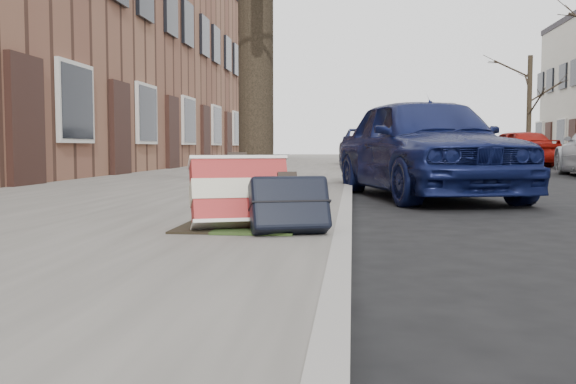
# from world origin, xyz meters

# --- Properties ---
(near_sidewalk) EXTENTS (5.00, 70.00, 0.12)m
(near_sidewalk) POSITION_xyz_m (-3.70, 15.00, 0.06)
(near_sidewalk) COLOR gray
(near_sidewalk) RESTS_ON ground
(house_near) EXTENTS (6.80, 40.00, 7.00)m
(house_near) POSITION_xyz_m (-9.60, 16.00, 3.50)
(house_near) COLOR brown
(house_near) RESTS_ON ground
(dirt_patch) EXTENTS (0.85, 0.85, 0.02)m
(dirt_patch) POSITION_xyz_m (-2.00, 1.20, 0.13)
(dirt_patch) COLOR black
(dirt_patch) RESTS_ON near_sidewalk
(suitcase_red) EXTENTS (0.75, 0.57, 0.52)m
(suitcase_red) POSITION_xyz_m (-1.97, 1.04, 0.38)
(suitcase_red) COLOR maroon
(suitcase_red) RESTS_ON near_sidewalk
(suitcase_navy) EXTENTS (0.59, 0.45, 0.41)m
(suitcase_navy) POSITION_xyz_m (-1.60, 0.84, 0.32)
(suitcase_navy) COLOR black
(suitcase_navy) RESTS_ON near_sidewalk
(car_near_front) EXTENTS (2.69, 4.51, 1.44)m
(car_near_front) POSITION_xyz_m (-0.20, 5.69, 0.72)
(car_near_front) COLOR #101746
(car_near_front) RESTS_ON ground
(car_near_mid) EXTENTS (2.35, 4.68, 1.47)m
(car_near_mid) POSITION_xyz_m (-0.15, 15.14, 0.74)
(car_near_mid) COLOR #B3B4BA
(car_near_mid) RESTS_ON ground
(car_near_back) EXTENTS (3.00, 5.39, 1.43)m
(car_near_back) POSITION_xyz_m (-0.24, 19.81, 0.71)
(car_near_back) COLOR #3A3A3F
(car_near_back) RESTS_ON ground
(car_far_back) EXTENTS (2.55, 4.19, 1.33)m
(car_far_back) POSITION_xyz_m (4.63, 20.37, 0.67)
(car_far_back) COLOR maroon
(car_far_back) RESTS_ON ground
(tree_far_c) EXTENTS (0.23, 0.23, 4.94)m
(tree_far_c) POSITION_xyz_m (7.20, 28.47, 2.59)
(tree_far_c) COLOR black
(tree_far_c) RESTS_ON far_sidewalk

